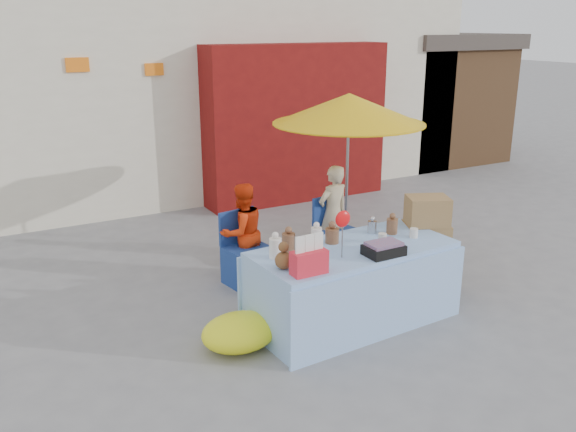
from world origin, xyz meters
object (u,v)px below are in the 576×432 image
chair_left (248,263)px  umbrella (349,109)px  market_table (352,284)px  vendor_beige (333,214)px  vendor_orange (242,233)px  box_stack (425,249)px  chair_right (338,245)px

chair_left → umbrella: bearing=0.9°
market_table → vendor_beige: size_ratio=1.72×
vendor_orange → umbrella: (1.55, 0.15, 1.31)m
vendor_beige → box_stack: size_ratio=1.11×
chair_right → vendor_orange: vendor_orange is taller
chair_left → vendor_beige: vendor_beige is taller
vendor_orange → market_table: bearing=99.3°
vendor_orange → vendor_beige: 1.25m
umbrella → vendor_beige: bearing=-153.4°
vendor_orange → chair_left: bearing=79.4°
vendor_beige → market_table: bearing=54.3°
chair_right → vendor_beige: 0.39m
vendor_beige → box_stack: (0.38, -1.29, -0.11)m
market_table → chair_left: size_ratio=2.52×
chair_left → box_stack: (1.63, -1.16, 0.26)m
chair_right → vendor_beige: bearing=79.4°
chair_left → vendor_orange: vendor_orange is taller
chair_right → chair_left: bearing=170.6°
market_table → vendor_beige: bearing=60.4°
market_table → chair_right: size_ratio=2.52×
vendor_orange → vendor_beige: vendor_beige is taller
market_table → chair_left: bearing=107.2°
vendor_orange → box_stack: 2.08m
box_stack → chair_right: bearing=108.3°
market_table → vendor_orange: bearing=105.4°
chair_right → umbrella: bearing=33.8°
chair_left → vendor_beige: 1.31m
vendor_orange → umbrella: 2.03m
chair_left → chair_right: (1.25, 0.00, 0.00)m
vendor_orange → chair_right: bearing=164.4°
vendor_beige → umbrella: (0.30, 0.15, 1.27)m
chair_left → chair_right: 1.25m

